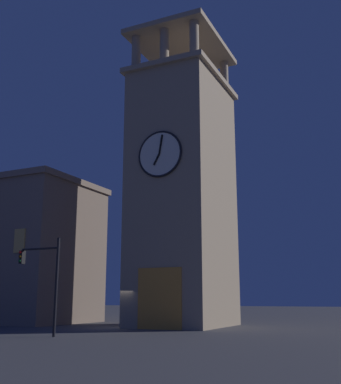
% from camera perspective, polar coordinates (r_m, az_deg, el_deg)
% --- Properties ---
extents(ground_plane, '(200.00, 200.00, 0.00)m').
position_cam_1_polar(ground_plane, '(34.36, -5.77, -15.93)').
color(ground_plane, '#424247').
extents(clocktower, '(6.67, 8.64, 25.25)m').
position_cam_1_polar(clocktower, '(36.50, 1.53, -0.02)').
color(clocktower, gray).
rests_on(clocktower, ground_plane).
extents(traffic_signal_near, '(2.70, 0.41, 5.24)m').
position_cam_1_polar(traffic_signal_near, '(27.30, -14.95, -9.31)').
color(traffic_signal_near, black).
rests_on(traffic_signal_near, ground_plane).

